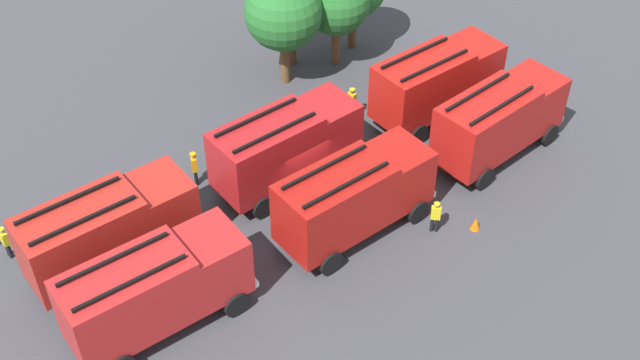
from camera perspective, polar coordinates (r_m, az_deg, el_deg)
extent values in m
plane|color=#38383D|center=(36.25, 0.00, -1.66)|extent=(54.64, 54.64, 0.00)
cube|color=#AB1E1E|center=(31.19, -7.67, -5.70)|extent=(2.20, 2.50, 2.60)
cube|color=#8C9EAD|center=(31.28, -6.06, -4.49)|extent=(0.08, 2.13, 1.46)
cube|color=#AB1E1E|center=(30.24, -13.46, -8.27)|extent=(4.80, 2.50, 2.90)
cube|color=black|center=(29.56, -14.51, -5.45)|extent=(4.32, 0.12, 0.12)
cube|color=black|center=(28.64, -13.35, -7.11)|extent=(4.32, 0.12, 0.12)
cube|color=silver|center=(32.39, -5.66, -6.18)|extent=(0.20, 2.38, 0.28)
cylinder|color=black|center=(33.12, -8.19, -6.13)|extent=(1.10, 0.35, 1.10)
cylinder|color=black|center=(31.68, -6.00, -8.75)|extent=(1.10, 0.35, 1.10)
cylinder|color=black|center=(32.10, -15.86, -9.78)|extent=(1.10, 0.35, 1.10)
cube|color=#9E1510|center=(34.78, 5.56, 0.54)|extent=(2.29, 2.58, 2.60)
cube|color=#8C9EAD|center=(35.16, 6.85, 1.61)|extent=(0.15, 2.13, 1.46)
cube|color=#9E1510|center=(32.92, 1.08, -1.74)|extent=(4.89, 2.67, 2.90)
cube|color=black|center=(32.27, 0.34, 0.95)|extent=(4.32, 0.27, 0.12)
cube|color=black|center=(31.47, 1.90, -0.33)|extent=(4.32, 0.27, 0.12)
cube|color=silver|center=(36.19, 6.84, -0.07)|extent=(0.28, 2.38, 0.28)
cylinder|color=black|center=(36.55, 4.37, -0.20)|extent=(1.11, 0.39, 1.10)
cylinder|color=black|center=(35.32, 6.95, -2.24)|extent=(1.11, 0.39, 1.10)
cylinder|color=black|center=(34.26, -1.79, -3.58)|extent=(1.11, 0.39, 1.10)
cylinder|color=black|center=(32.94, 0.73, -5.90)|extent=(1.11, 0.39, 1.10)
cube|color=#A61713|center=(40.18, 14.85, 5.57)|extent=(2.41, 2.68, 2.60)
cube|color=#8C9EAD|center=(40.76, 15.82, 6.46)|extent=(0.27, 2.12, 1.46)
cube|color=#A61713|center=(37.69, 11.69, 3.77)|extent=(5.00, 2.91, 2.90)
cube|color=black|center=(37.09, 11.21, 6.19)|extent=(4.31, 0.50, 0.12)
cube|color=black|center=(36.46, 12.85, 5.21)|extent=(4.31, 0.50, 0.12)
cube|color=silver|center=(41.69, 15.58, 4.90)|extent=(0.41, 2.38, 0.28)
cylinder|color=black|center=(41.72, 13.36, 4.70)|extent=(1.13, 0.45, 1.10)
cylinder|color=black|center=(40.73, 15.97, 3.13)|extent=(1.13, 0.45, 1.10)
cylinder|color=black|center=(38.51, 8.86, 1.90)|extent=(1.13, 0.45, 1.10)
cylinder|color=black|center=(37.44, 11.57, 0.13)|extent=(1.13, 0.45, 1.10)
cube|color=#A32119|center=(33.76, -11.13, -1.72)|extent=(2.26, 2.55, 2.60)
cube|color=#8C9EAD|center=(33.86, -9.66, -0.60)|extent=(0.13, 2.13, 1.46)
cube|color=#A32119|center=(32.84, -16.48, -4.04)|extent=(4.86, 2.61, 2.90)
cube|color=black|center=(32.28, -17.51, -1.38)|extent=(4.32, 0.22, 0.12)
cube|color=black|center=(31.28, -16.50, -2.75)|extent=(4.32, 0.22, 0.12)
cube|color=silver|center=(34.89, -9.18, -2.28)|extent=(0.26, 2.38, 0.28)
cylinder|color=black|center=(35.68, -11.47, -2.35)|extent=(1.11, 0.38, 1.10)
cylinder|color=black|center=(34.09, -9.53, -4.58)|extent=(1.11, 0.38, 1.10)
cylinder|color=black|center=(34.67, -18.55, -5.70)|extent=(1.11, 0.38, 1.10)
cylinder|color=black|center=(33.03, -16.92, -8.18)|extent=(1.11, 0.38, 1.10)
cube|color=maroon|center=(37.23, 0.57, 3.94)|extent=(2.32, 2.61, 2.60)
cube|color=#8C9EAD|center=(37.59, 1.81, 4.93)|extent=(0.19, 2.13, 1.46)
cube|color=maroon|center=(35.49, -3.80, 1.95)|extent=(4.92, 2.73, 2.90)
cube|color=black|center=(34.97, -4.58, 4.49)|extent=(4.32, 0.33, 0.12)
cube|color=black|center=(34.07, -3.23, 3.42)|extent=(4.32, 0.33, 0.12)
cube|color=silver|center=(38.55, 1.94, 3.27)|extent=(0.32, 2.38, 0.28)
cylinder|color=black|center=(39.02, -0.34, 3.08)|extent=(1.12, 0.40, 1.10)
cylinder|color=black|center=(37.60, 1.95, 1.32)|extent=(1.12, 0.40, 1.10)
cylinder|color=black|center=(36.87, -6.29, 0.08)|extent=(1.12, 0.40, 1.10)
cylinder|color=black|center=(35.36, -4.10, -1.91)|extent=(1.12, 0.40, 1.10)
cube|color=#AE1710|center=(42.10, 10.74, 8.09)|extent=(2.27, 2.56, 2.60)
cube|color=#8C9EAD|center=(42.62, 11.78, 8.89)|extent=(0.14, 2.13, 1.46)
cube|color=#AE1710|center=(39.82, 7.27, 6.66)|extent=(4.87, 2.64, 2.90)
cube|color=black|center=(39.36, 6.77, 8.99)|extent=(4.32, 0.25, 0.12)
cube|color=black|center=(38.56, 8.17, 8.10)|extent=(4.32, 0.25, 0.12)
cube|color=silver|center=(43.51, 11.65, 7.33)|extent=(0.27, 2.38, 0.28)
cylinder|color=black|center=(43.72, 9.54, 7.20)|extent=(1.11, 0.38, 1.10)
cylinder|color=black|center=(42.46, 11.83, 5.70)|extent=(1.11, 0.38, 1.10)
cylinder|color=black|center=(40.81, 4.69, 4.90)|extent=(1.11, 0.38, 1.10)
cylinder|color=black|center=(39.46, 6.99, 3.23)|extent=(1.11, 0.38, 1.10)
cylinder|color=black|center=(41.05, 2.16, 5.02)|extent=(0.16, 0.16, 0.81)
cylinder|color=black|center=(40.94, 2.37, 4.89)|extent=(0.16, 0.16, 0.81)
cube|color=gold|center=(40.55, 2.29, 5.81)|extent=(0.30, 0.45, 0.70)
sphere|color=brown|center=(40.28, 2.31, 6.34)|extent=(0.23, 0.23, 0.23)
cylinder|color=gold|center=(40.23, 2.31, 6.45)|extent=(0.28, 0.28, 0.07)
cylinder|color=black|center=(35.08, 7.98, -3.13)|extent=(0.16, 0.16, 0.75)
cylinder|color=black|center=(35.09, 8.32, -3.16)|extent=(0.16, 0.16, 0.75)
cube|color=gold|center=(34.60, 8.26, -2.32)|extent=(0.47, 0.46, 0.65)
sphere|color=#9E704C|center=(34.30, 8.33, -1.80)|extent=(0.21, 0.21, 0.21)
cylinder|color=gold|center=(34.24, 8.34, -1.70)|extent=(0.27, 0.27, 0.06)
cylinder|color=black|center=(36.05, -21.23, -4.74)|extent=(0.16, 0.16, 0.74)
cylinder|color=black|center=(36.20, -21.37, -4.56)|extent=(0.16, 0.16, 0.74)
cube|color=gold|center=(35.66, -21.57, -3.87)|extent=(0.28, 0.44, 0.65)
sphere|color=tan|center=(35.38, -21.74, -3.38)|extent=(0.21, 0.21, 0.21)
cylinder|color=gold|center=(35.32, -21.77, -3.29)|extent=(0.26, 0.26, 0.06)
cylinder|color=black|center=(37.33, -8.81, 0.13)|extent=(0.16, 0.16, 0.83)
cylinder|color=black|center=(37.48, -8.85, 0.33)|extent=(0.16, 0.16, 0.83)
cube|color=orange|center=(36.90, -8.96, 1.14)|extent=(0.38, 0.48, 0.72)
sphere|color=beige|center=(36.60, -9.03, 1.71)|extent=(0.24, 0.24, 0.24)
cylinder|color=orange|center=(36.54, -9.05, 1.82)|extent=(0.29, 0.29, 0.07)
cylinder|color=brown|center=(43.18, -2.52, 8.44)|extent=(0.51, 0.51, 2.53)
sphere|color=#236628|center=(41.63, -2.64, 11.88)|extent=(4.04, 4.04, 4.04)
cylinder|color=brown|center=(44.70, -2.08, 9.87)|extent=(0.55, 0.55, 2.74)
cylinder|color=brown|center=(44.75, 1.11, 9.59)|extent=(0.46, 0.46, 2.29)
sphere|color=#236628|center=(43.39, 1.16, 12.62)|extent=(3.66, 3.66, 3.66)
cylinder|color=brown|center=(46.23, 2.31, 10.75)|extent=(0.47, 0.47, 2.35)
cone|color=#F2600C|center=(35.56, -0.53, -2.02)|extent=(0.43, 0.43, 0.62)
cone|color=#F2600C|center=(35.51, 11.02, -3.06)|extent=(0.43, 0.43, 0.62)
cone|color=#F2600C|center=(35.59, -18.87, -4.80)|extent=(0.46, 0.46, 0.66)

